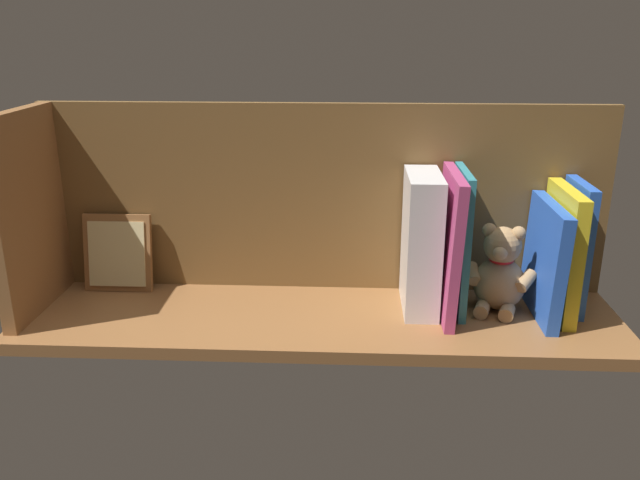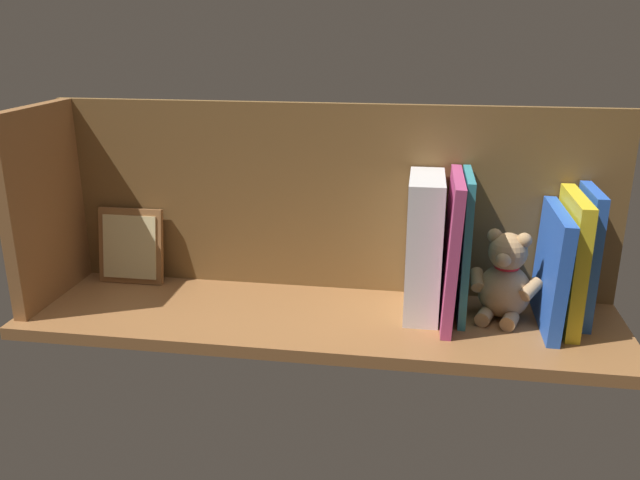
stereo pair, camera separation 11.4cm
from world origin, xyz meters
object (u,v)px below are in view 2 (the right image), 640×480
object	(u,v)px
book_0	(585,256)
dictionary_thick_white	(424,246)
picture_frame_leaning	(131,246)
teddy_bear	(505,280)

from	to	relation	value
book_0	dictionary_thick_white	size ratio (longest dim) A/B	0.94
book_0	picture_frame_leaning	distance (cm)	85.72
book_0	teddy_bear	xyz separation A→B (cm)	(13.26, 1.65, -4.68)
teddy_bear	picture_frame_leaning	world-z (taller)	teddy_bear
dictionary_thick_white	picture_frame_leaning	size ratio (longest dim) A/B	1.66
picture_frame_leaning	teddy_bear	bearing A→B (deg)	175.29
book_0	picture_frame_leaning	world-z (taller)	book_0
book_0	teddy_bear	world-z (taller)	book_0
book_0	dictionary_thick_white	world-z (taller)	dictionary_thick_white
teddy_bear	dictionary_thick_white	xyz separation A→B (cm)	(14.36, -0.39, 5.45)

